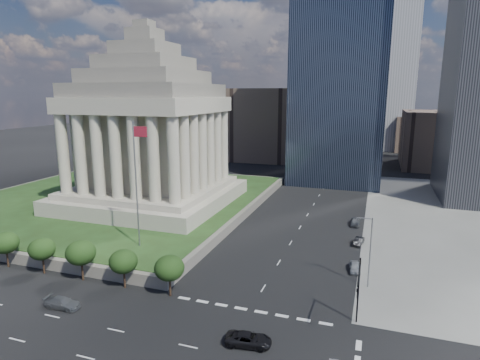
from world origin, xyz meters
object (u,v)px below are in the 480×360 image
at_px(flagpole, 137,178).
at_px(pickup_truck, 248,339).
at_px(suv_grey, 63,303).
at_px(war_memorial, 149,116).
at_px(traffic_signal_ne, 358,288).
at_px(parked_sedan_mid, 359,241).
at_px(parked_sedan_far, 355,222).
at_px(street_lamp_north, 369,248).
at_px(parked_sedan_near, 355,267).

bearing_deg(flagpole, pickup_truck, -35.17).
bearing_deg(suv_grey, war_memorial, 13.13).
bearing_deg(traffic_signal_ne, pickup_truck, -148.55).
xyz_separation_m(parked_sedan_mid, parked_sedan_far, (-1.21, 10.91, 0.13)).
relative_size(war_memorial, suv_grey, 8.47).
xyz_separation_m(street_lamp_north, parked_sedan_mid, (-1.83, 16.05, -5.05)).
height_order(flagpole, parked_sedan_mid, flagpole).
xyz_separation_m(street_lamp_north, suv_grey, (-35.51, -18.03, -4.99)).
distance_m(pickup_truck, parked_sedan_far, 45.49).
bearing_deg(pickup_truck, flagpole, 46.48).
relative_size(traffic_signal_ne, street_lamp_north, 0.80).
bearing_deg(flagpole, suv_grey, -91.17).
bearing_deg(parked_sedan_far, war_memorial, -175.95).
relative_size(flagpole, traffic_signal_ne, 2.50).
xyz_separation_m(street_lamp_north, pickup_truck, (-11.38, -17.76, -4.98)).
distance_m(flagpole, suv_grey, 21.09).
xyz_separation_m(traffic_signal_ne, pickup_truck, (-10.55, -6.45, -4.57)).
xyz_separation_m(war_memorial, street_lamp_north, (47.33, -23.00, -15.74)).
distance_m(parked_sedan_mid, parked_sedan_far, 10.98).
xyz_separation_m(parked_sedan_near, parked_sedan_mid, (0.00, 11.41, -0.04)).
relative_size(suv_grey, parked_sedan_far, 1.06).
distance_m(war_memorial, parked_sedan_mid, 50.50).
bearing_deg(suv_grey, parked_sedan_far, -38.76).
height_order(pickup_truck, parked_sedan_far, parked_sedan_far).
bearing_deg(parked_sedan_mid, parked_sedan_far, 106.13).
distance_m(suv_grey, parked_sedan_far, 55.48).
distance_m(war_memorial, parked_sedan_far, 49.04).
distance_m(war_memorial, flagpole, 28.16).
bearing_deg(parked_sedan_near, parked_sedan_far, 87.18).
height_order(war_memorial, parked_sedan_near, war_memorial).
distance_m(street_lamp_north, parked_sedan_mid, 16.92).
height_order(traffic_signal_ne, parked_sedan_far, traffic_signal_ne).
relative_size(suv_grey, parked_sedan_near, 1.20).
distance_m(traffic_signal_ne, parked_sedan_near, 16.62).
relative_size(traffic_signal_ne, parked_sedan_far, 1.85).
xyz_separation_m(pickup_truck, parked_sedan_mid, (9.55, 33.81, -0.07)).
height_order(street_lamp_north, parked_sedan_near, street_lamp_north).
relative_size(street_lamp_north, parked_sedan_far, 2.31).
bearing_deg(parked_sedan_near, traffic_signal_ne, -92.33).
bearing_deg(parked_sedan_near, street_lamp_north, -74.39).
bearing_deg(street_lamp_north, flagpole, -178.37).
xyz_separation_m(war_memorial, parked_sedan_mid, (45.50, -6.95, -20.79)).
bearing_deg(parked_sedan_mid, traffic_signal_ne, -78.08).
distance_m(parked_sedan_near, parked_sedan_mid, 11.42).
bearing_deg(traffic_signal_ne, war_memorial, 143.58).
distance_m(flagpole, parked_sedan_far, 44.35).
bearing_deg(flagpole, parked_sedan_far, 41.04).
bearing_deg(traffic_signal_ne, flagpole, 163.29).
height_order(flagpole, suv_grey, flagpole).
bearing_deg(traffic_signal_ne, parked_sedan_mid, 92.09).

